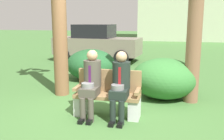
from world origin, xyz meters
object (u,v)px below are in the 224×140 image
object	(u,v)px
shrub_near_bench	(164,78)
parked_car_near	(97,43)
park_bench	(108,96)
shrub_mid_lawn	(91,65)
seated_man_left	(91,80)
seated_man_right	(120,82)

from	to	relation	value
shrub_near_bench	parked_car_near	size ratio (longest dim) A/B	0.39
park_bench	shrub_mid_lawn	xyz separation A→B (m)	(-1.27, 2.86, 0.09)
seated_man_left	park_bench	bearing A→B (deg)	22.06
park_bench	shrub_near_bench	xyz separation A→B (m)	(1.03, 1.42, 0.10)
seated_man_left	parked_car_near	world-z (taller)	parked_car_near
shrub_mid_lawn	seated_man_left	bearing A→B (deg)	-71.97
park_bench	seated_man_left	world-z (taller)	seated_man_left
park_bench	shrub_mid_lawn	size ratio (longest dim) A/B	0.82
shrub_near_bench	shrub_mid_lawn	world-z (taller)	shrub_near_bench
seated_man_left	parked_car_near	bearing A→B (deg)	105.81
shrub_near_bench	shrub_mid_lawn	xyz separation A→B (m)	(-2.31, 1.44, -0.00)
park_bench	parked_car_near	xyz separation A→B (m)	(-2.18, 6.52, 0.45)
seated_man_left	parked_car_near	size ratio (longest dim) A/B	0.32
shrub_mid_lawn	parked_car_near	distance (m)	3.79
park_bench	shrub_mid_lawn	distance (m)	3.13
parked_car_near	seated_man_right	bearing A→B (deg)	-69.72
park_bench	shrub_near_bench	bearing A→B (deg)	54.05
shrub_near_bench	seated_man_left	bearing A→B (deg)	-130.82
seated_man_left	shrub_mid_lawn	bearing A→B (deg)	108.03
shrub_near_bench	parked_car_near	bearing A→B (deg)	122.22
park_bench	seated_man_right	distance (m)	0.44
park_bench	parked_car_near	distance (m)	6.89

